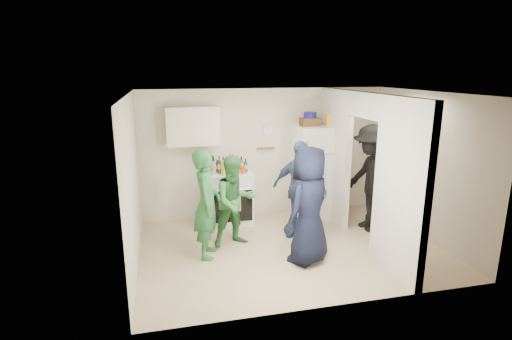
% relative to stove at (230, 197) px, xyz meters
% --- Properties ---
extents(floor, '(4.80, 4.80, 0.00)m').
position_rel_stove_xyz_m(floor, '(0.77, -1.37, -0.50)').
color(floor, '#C9BA8E').
rests_on(floor, ground).
extents(wall_back, '(4.80, 0.00, 4.80)m').
position_rel_stove_xyz_m(wall_back, '(0.77, 0.33, 0.75)').
color(wall_back, silver).
rests_on(wall_back, floor).
extents(wall_front, '(4.80, 0.00, 4.80)m').
position_rel_stove_xyz_m(wall_front, '(0.77, -3.07, 0.75)').
color(wall_front, silver).
rests_on(wall_front, floor).
extents(wall_left, '(0.00, 3.40, 3.40)m').
position_rel_stove_xyz_m(wall_left, '(-1.63, -1.37, 0.75)').
color(wall_left, silver).
rests_on(wall_left, floor).
extents(wall_right, '(0.00, 3.40, 3.40)m').
position_rel_stove_xyz_m(wall_right, '(3.17, -1.37, 0.75)').
color(wall_right, silver).
rests_on(wall_right, floor).
extents(ceiling, '(4.80, 4.80, 0.00)m').
position_rel_stove_xyz_m(ceiling, '(0.77, -1.37, 2.00)').
color(ceiling, white).
rests_on(ceiling, wall_back).
extents(partition_pier_back, '(0.12, 1.20, 2.50)m').
position_rel_stove_xyz_m(partition_pier_back, '(1.97, -0.27, 0.75)').
color(partition_pier_back, silver).
rests_on(partition_pier_back, floor).
extents(partition_pier_front, '(0.12, 1.20, 2.50)m').
position_rel_stove_xyz_m(partition_pier_front, '(1.97, -2.47, 0.75)').
color(partition_pier_front, silver).
rests_on(partition_pier_front, floor).
extents(partition_header, '(0.12, 1.00, 0.40)m').
position_rel_stove_xyz_m(partition_header, '(1.97, -1.37, 1.80)').
color(partition_header, silver).
rests_on(partition_header, partition_pier_back).
extents(stove, '(0.84, 0.70, 1.00)m').
position_rel_stove_xyz_m(stove, '(0.00, 0.00, 0.00)').
color(stove, white).
rests_on(stove, floor).
extents(upper_cabinet, '(0.95, 0.34, 0.70)m').
position_rel_stove_xyz_m(upper_cabinet, '(-0.63, 0.15, 1.35)').
color(upper_cabinet, silver).
rests_on(upper_cabinet, wall_back).
extents(fridge, '(0.74, 0.72, 1.80)m').
position_rel_stove_xyz_m(fridge, '(1.67, -0.03, 0.40)').
color(fridge, white).
rests_on(fridge, floor).
extents(wicker_basket, '(0.35, 0.25, 0.15)m').
position_rel_stove_xyz_m(wicker_basket, '(1.57, 0.02, 1.38)').
color(wicker_basket, brown).
rests_on(wicker_basket, fridge).
extents(blue_bowl, '(0.24, 0.24, 0.11)m').
position_rel_stove_xyz_m(blue_bowl, '(1.57, 0.02, 1.51)').
color(blue_bowl, navy).
rests_on(blue_bowl, wicker_basket).
extents(yellow_cup_stack_top, '(0.09, 0.09, 0.25)m').
position_rel_stove_xyz_m(yellow_cup_stack_top, '(1.89, -0.13, 1.43)').
color(yellow_cup_stack_top, yellow).
rests_on(yellow_cup_stack_top, fridge).
extents(wall_clock, '(0.22, 0.02, 0.22)m').
position_rel_stove_xyz_m(wall_clock, '(0.82, 0.31, 1.20)').
color(wall_clock, white).
rests_on(wall_clock, wall_back).
extents(spice_shelf, '(0.35, 0.08, 0.03)m').
position_rel_stove_xyz_m(spice_shelf, '(0.77, 0.28, 0.85)').
color(spice_shelf, olive).
rests_on(spice_shelf, wall_back).
extents(nook_window, '(0.03, 0.70, 0.80)m').
position_rel_stove_xyz_m(nook_window, '(3.15, -1.17, 1.15)').
color(nook_window, black).
rests_on(nook_window, wall_right).
extents(nook_window_frame, '(0.04, 0.76, 0.86)m').
position_rel_stove_xyz_m(nook_window_frame, '(3.14, -1.17, 1.15)').
color(nook_window_frame, white).
rests_on(nook_window_frame, wall_right).
extents(nook_valance, '(0.04, 0.82, 0.18)m').
position_rel_stove_xyz_m(nook_valance, '(3.11, -1.17, 1.50)').
color(nook_valance, white).
rests_on(nook_valance, wall_right).
extents(yellow_cup_stack_stove, '(0.09, 0.09, 0.25)m').
position_rel_stove_xyz_m(yellow_cup_stack_stove, '(-0.12, -0.22, 0.62)').
color(yellow_cup_stack_stove, gold).
rests_on(yellow_cup_stack_stove, stove).
extents(red_cup, '(0.09, 0.09, 0.12)m').
position_rel_stove_xyz_m(red_cup, '(0.22, -0.20, 0.56)').
color(red_cup, red).
rests_on(red_cup, stove).
extents(person_green_left, '(0.52, 0.69, 1.70)m').
position_rel_stove_xyz_m(person_green_left, '(-0.57, -1.32, 0.35)').
color(person_green_left, '#2E733F').
rests_on(person_green_left, floor).
extents(person_green_center, '(0.85, 0.73, 1.51)m').
position_rel_stove_xyz_m(person_green_center, '(-0.08, -1.02, 0.26)').
color(person_green_center, '#357841').
rests_on(person_green_center, floor).
extents(person_denim, '(1.00, 0.98, 1.69)m').
position_rel_stove_xyz_m(person_denim, '(1.06, -0.91, 0.35)').
color(person_denim, '#364D75').
rests_on(person_denim, floor).
extents(person_navy, '(1.04, 0.97, 1.78)m').
position_rel_stove_xyz_m(person_navy, '(0.88, -1.86, 0.39)').
color(person_navy, black).
rests_on(person_navy, floor).
extents(person_nook, '(0.80, 1.29, 1.92)m').
position_rel_stove_xyz_m(person_nook, '(2.42, -0.90, 0.46)').
color(person_nook, black).
rests_on(person_nook, floor).
extents(bottle_a, '(0.08, 0.08, 0.30)m').
position_rel_stove_xyz_m(bottle_a, '(-0.28, 0.11, 0.65)').
color(bottle_a, maroon).
rests_on(bottle_a, stove).
extents(bottle_b, '(0.06, 0.06, 0.32)m').
position_rel_stove_xyz_m(bottle_b, '(-0.20, -0.09, 0.66)').
color(bottle_b, '#1D4B19').
rests_on(bottle_b, stove).
extents(bottle_c, '(0.07, 0.07, 0.26)m').
position_rel_stove_xyz_m(bottle_c, '(-0.09, 0.14, 0.63)').
color(bottle_c, silver).
rests_on(bottle_c, stove).
extents(bottle_d, '(0.07, 0.07, 0.31)m').
position_rel_stove_xyz_m(bottle_d, '(0.02, -0.05, 0.65)').
color(bottle_d, brown).
rests_on(bottle_d, stove).
extents(bottle_e, '(0.06, 0.06, 0.28)m').
position_rel_stove_xyz_m(bottle_e, '(0.11, 0.20, 0.64)').
color(bottle_e, '#A3AEB5').
rests_on(bottle_e, stove).
extents(bottle_f, '(0.07, 0.07, 0.28)m').
position_rel_stove_xyz_m(bottle_f, '(0.16, 0.04, 0.64)').
color(bottle_f, '#143413').
rests_on(bottle_f, stove).
extents(bottle_g, '(0.08, 0.08, 0.25)m').
position_rel_stove_xyz_m(bottle_g, '(0.26, 0.13, 0.62)').
color(bottle_g, olive).
rests_on(bottle_g, stove).
extents(bottle_h, '(0.07, 0.07, 0.32)m').
position_rel_stove_xyz_m(bottle_h, '(-0.30, -0.12, 0.66)').
color(bottle_h, '#AEB0BB').
rests_on(bottle_h, stove).
extents(bottle_i, '(0.07, 0.07, 0.31)m').
position_rel_stove_xyz_m(bottle_i, '(0.04, 0.10, 0.65)').
color(bottle_i, '#5C140F').
rests_on(bottle_i, stove).
extents(bottle_j, '(0.08, 0.08, 0.26)m').
position_rel_stove_xyz_m(bottle_j, '(0.30, -0.09, 0.63)').
color(bottle_j, '#1E5730').
rests_on(bottle_j, stove).
extents(bottle_k, '(0.06, 0.06, 0.24)m').
position_rel_stove_xyz_m(bottle_k, '(-0.22, 0.02, 0.62)').
color(bottle_k, maroon).
rests_on(bottle_k, stove).
extents(bottle_l, '(0.07, 0.07, 0.26)m').
position_rel_stove_xyz_m(bottle_l, '(0.13, -0.15, 0.63)').
color(bottle_l, '#9199A0').
rests_on(bottle_l, stove).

